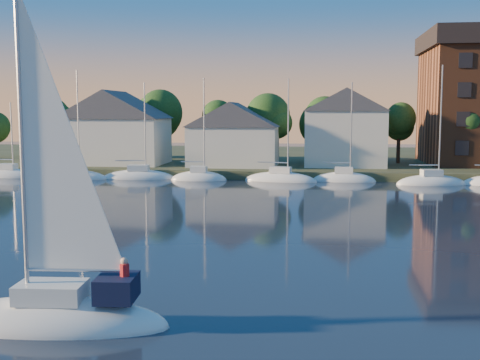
% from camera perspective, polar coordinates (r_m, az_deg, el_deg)
% --- Properties ---
extents(ground, '(260.00, 260.00, 0.00)m').
position_cam_1_polar(ground, '(21.02, -6.45, -15.76)').
color(ground, black).
rests_on(ground, ground).
extents(shoreline_land, '(160.00, 50.00, 2.00)m').
position_cam_1_polar(shoreline_land, '(94.31, 4.58, 1.69)').
color(shoreline_land, '#323921').
rests_on(shoreline_land, ground).
extents(wooden_dock, '(120.00, 3.00, 1.00)m').
position_cam_1_polar(wooden_dock, '(71.46, 3.63, 0.14)').
color(wooden_dock, brown).
rests_on(wooden_dock, ground).
extents(clubhouse_west, '(13.65, 9.45, 9.64)m').
position_cam_1_polar(clubhouse_west, '(81.41, -11.74, 4.99)').
color(clubhouse_west, beige).
rests_on(clubhouse_west, shoreline_land).
extents(clubhouse_centre, '(11.55, 8.40, 8.08)m').
position_cam_1_polar(clubhouse_centre, '(76.67, -0.58, 4.44)').
color(clubhouse_centre, beige).
rests_on(clubhouse_centre, shoreline_land).
extents(clubhouse_east, '(10.50, 8.40, 9.80)m').
position_cam_1_polar(clubhouse_east, '(77.95, 9.91, 5.01)').
color(clubhouse_east, beige).
rests_on(clubhouse_east, shoreline_land).
extents(tree_line, '(93.40, 5.40, 8.90)m').
position_cam_1_polar(tree_line, '(81.91, 5.59, 5.97)').
color(tree_line, '#39261A').
rests_on(tree_line, shoreline_land).
extents(moored_fleet, '(95.50, 2.40, 12.05)m').
position_cam_1_polar(moored_fleet, '(68.31, 6.81, -0.10)').
color(moored_fleet, silver).
rests_on(moored_fleet, ground).
extents(hero_sailboat, '(9.03, 3.55, 13.83)m').
position_cam_1_polar(hero_sailboat, '(23.85, -17.08, -11.78)').
color(hero_sailboat, silver).
rests_on(hero_sailboat, ground).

